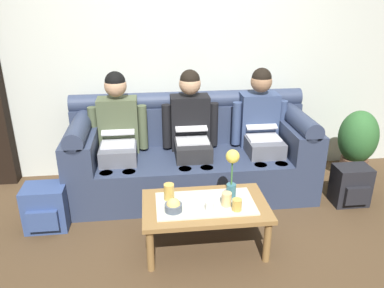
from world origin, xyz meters
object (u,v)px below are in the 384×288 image
(flower_vase, at_px, (232,170))
(backpack_right, at_px, (351,186))
(coffee_table, at_px, (205,209))
(potted_plant, at_px, (357,143))
(person_middle, at_px, (191,129))
(backpack_left, at_px, (46,208))
(cup_near_right, at_px, (210,206))
(person_right, at_px, (261,126))
(cup_far_left, at_px, (237,205))
(cup_near_left, at_px, (227,199))
(person_left, at_px, (118,132))
(couch, at_px, (191,156))
(cup_far_center, at_px, (169,192))
(snack_bowl, at_px, (173,206))

(flower_vase, xyz_separation_m, backpack_right, (1.27, 0.43, -0.45))
(coffee_table, bearing_deg, potted_plant, 28.26)
(person_middle, relative_size, backpack_left, 3.11)
(cup_near_right, bearing_deg, backpack_right, 22.22)
(cup_near_right, bearing_deg, person_right, 57.28)
(cup_far_left, bearing_deg, potted_plant, 34.88)
(person_middle, xyz_separation_m, potted_plant, (1.75, -0.01, -0.23))
(flower_vase, distance_m, backpack_right, 1.41)
(person_right, height_order, cup_near_left, person_right)
(potted_plant, bearing_deg, person_left, 179.72)
(person_right, distance_m, cup_near_left, 1.17)
(couch, height_order, cup_near_right, couch)
(person_middle, bearing_deg, cup_far_center, -107.64)
(coffee_table, bearing_deg, snack_bowl, -162.00)
(person_right, xyz_separation_m, potted_plant, (1.05, -0.01, -0.23))
(coffee_table, bearing_deg, cup_far_center, 161.40)
(person_right, bearing_deg, potted_plant, -0.65)
(cup_near_left, relative_size, potted_plant, 0.14)
(cup_near_right, height_order, backpack_left, cup_near_right)
(couch, relative_size, cup_near_right, 29.72)
(person_right, distance_m, cup_near_right, 1.29)
(backpack_right, xyz_separation_m, potted_plant, (0.27, 0.46, 0.24))
(cup_near_left, height_order, backpack_right, cup_near_left)
(person_left, height_order, backpack_left, person_left)
(flower_vase, distance_m, cup_far_center, 0.52)
(coffee_table, bearing_deg, person_right, 53.55)
(cup_far_center, bearing_deg, cup_near_right, -35.93)
(coffee_table, relative_size, cup_far_left, 10.92)
(cup_near_right, height_order, backpack_right, cup_near_right)
(cup_far_center, distance_m, backpack_right, 1.82)
(backpack_left, relative_size, backpack_right, 1.02)
(backpack_right, bearing_deg, cup_far_center, -167.53)
(flower_vase, bearing_deg, snack_bowl, -164.07)
(person_left, xyz_separation_m, coffee_table, (0.70, -0.95, -0.32))
(backpack_left, distance_m, potted_plant, 3.12)
(person_middle, bearing_deg, cup_far_left, -78.52)
(cup_near_right, height_order, cup_far_center, cup_far_center)
(cup_far_center, bearing_deg, person_middle, 72.36)
(couch, xyz_separation_m, cup_far_center, (-0.27, -0.87, 0.09))
(cup_far_center, xyz_separation_m, backpack_left, (-1.04, 0.32, -0.27))
(person_right, distance_m, snack_bowl, 1.43)
(cup_near_left, xyz_separation_m, cup_far_left, (0.06, -0.07, -0.01))
(snack_bowl, bearing_deg, cup_near_left, 4.13)
(person_right, relative_size, cup_near_left, 11.43)
(couch, relative_size, backpack_left, 6.01)
(person_right, relative_size, backpack_left, 3.11)
(person_right, bearing_deg, person_left, -180.00)
(couch, height_order, potted_plant, couch)
(potted_plant, bearing_deg, cup_near_left, -148.09)
(cup_near_left, distance_m, backpack_left, 1.56)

